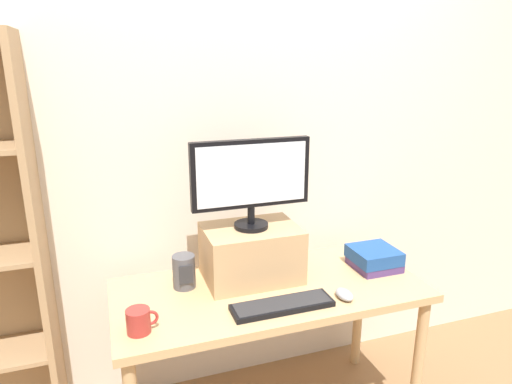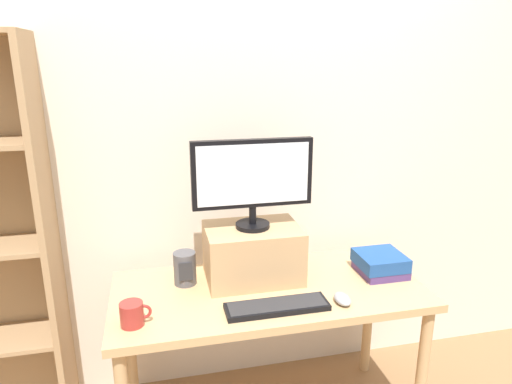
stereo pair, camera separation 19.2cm
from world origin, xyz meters
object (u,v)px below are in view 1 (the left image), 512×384
Objects in this scene: desk_speaker at (184,272)px; keyboard at (282,305)px; book_stack at (374,258)px; coffee_mug at (139,321)px; riser_box at (251,253)px; computer_mouse at (344,294)px; computer_monitor at (251,178)px; desk at (270,304)px.

keyboard is at bearing -41.70° from desk_speaker.
coffee_mug is at bearing -170.49° from book_stack.
desk_speaker is (-0.31, 0.01, -0.05)m from riser_box.
riser_box is 0.60m from coffee_mug.
coffee_mug is at bearing -127.14° from desk_speaker.
computer_mouse is 0.84m from coffee_mug.
computer_monitor is 0.51m from desk_speaker.
desk is 0.34m from computer_mouse.
riser_box reaches higher than desk.
desk_speaker reaches higher than keyboard.
book_stack reaches higher than keyboard.
book_stack is at bearing -6.53° from desk_speaker.
coffee_mug is at bearing 178.53° from keyboard.
keyboard is 2.82× the size of desk_speaker.
computer_monitor is (-0.05, 0.11, 0.56)m from desk.
computer_monitor reaches higher than book_stack.
keyboard is at bearing 177.52° from computer_mouse.
book_stack is 1.77× the size of coffee_mug.
desk is at bearing 143.34° from computer_mouse.
book_stack is (0.59, -0.09, -0.43)m from computer_monitor.
computer_mouse is at bearing -44.40° from computer_monitor.
computer_monitor is 0.63m from computer_mouse.
computer_monitor reaches higher than desk.
coffee_mug reaches higher than computer_mouse.
desk is at bearing -65.97° from riser_box.
book_stack reaches higher than desk.
coffee_mug is (-0.58, -0.17, 0.13)m from desk.
desk_speaker is (-0.90, 0.10, 0.02)m from book_stack.
coffee_mug is at bearing -152.01° from riser_box.
keyboard is (0.03, -0.29, -0.11)m from riser_box.
riser_box is 3.56× the size of coffee_mug.
desk_speaker is (-0.62, 0.32, 0.06)m from computer_mouse.
computer_mouse is (0.28, -0.01, 0.01)m from keyboard.
riser_box is 0.80× the size of computer_monitor.
computer_mouse reaches higher than keyboard.
riser_box is (-0.05, 0.11, 0.21)m from desk.
riser_box is at bearing 27.99° from coffee_mug.
keyboard is (0.03, -0.29, -0.46)m from computer_monitor.
keyboard is 3.53× the size of coffee_mug.
riser_box is at bearing 135.46° from computer_mouse.
computer_mouse is at bearing -44.54° from riser_box.
desk is 2.57× the size of computer_monitor.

